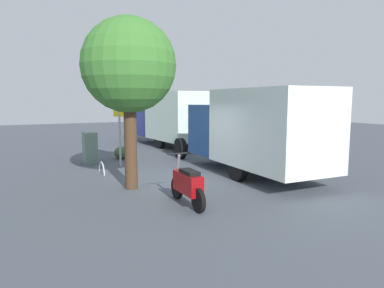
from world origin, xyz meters
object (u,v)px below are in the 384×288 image
stop_sign (119,112)px  street_tree (129,67)px  bike_rack_hoop (102,174)px  motorcycle (188,184)px  utility_cabinet (90,148)px  box_truck_near (253,128)px  box_truck_far (171,117)px

stop_sign → street_tree: size_ratio=0.66×
stop_sign → bike_rack_hoop: size_ratio=3.71×
motorcycle → stop_sign: bearing=2.8°
utility_cabinet → stop_sign: bearing=-145.5°
stop_sign → box_truck_near: bearing=-133.1°
stop_sign → utility_cabinet: size_ratio=2.53×
box_truck_near → stop_sign: bearing=48.7°
box_truck_near → bike_rack_hoop: (2.48, 4.56, -1.60)m
stop_sign → utility_cabinet: bearing=34.5°
box_truck_near → box_truck_far: box_truck_far is taller
box_truck_far → motorcycle: (-10.25, 4.05, -1.10)m
stop_sign → motorcycle: bearing=-178.9°
box_truck_far → stop_sign: 6.27m
bike_rack_hoop → motorcycle: bearing=-167.6°
street_tree → bike_rack_hoop: (2.45, 0.30, -3.45)m
utility_cabinet → box_truck_near: bearing=-136.0°
stop_sign → utility_cabinet: stop_sign is taller
box_truck_near → utility_cabinet: size_ratio=6.02×
box_truck_near → bike_rack_hoop: size_ratio=8.82×
box_truck_near → box_truck_far: bearing=-1.8°
street_tree → utility_cabinet: 5.45m
motorcycle → utility_cabinet: bearing=9.9°
box_truck_far → motorcycle: box_truck_far is taller
box_truck_far → bike_rack_hoop: box_truck_far is taller
box_truck_far → stop_sign: stop_sign is taller
street_tree → utility_cabinet: size_ratio=3.85×
bike_rack_hoop → box_truck_near: bearing=-118.5°
box_truck_far → motorcycle: bearing=155.0°
motorcycle → stop_sign: (5.58, 0.11, 1.58)m
box_truck_near → street_tree: (0.03, 4.25, 1.85)m
motorcycle → utility_cabinet: (6.84, 0.98, 0.10)m
bike_rack_hoop → street_tree: bearing=-172.9°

